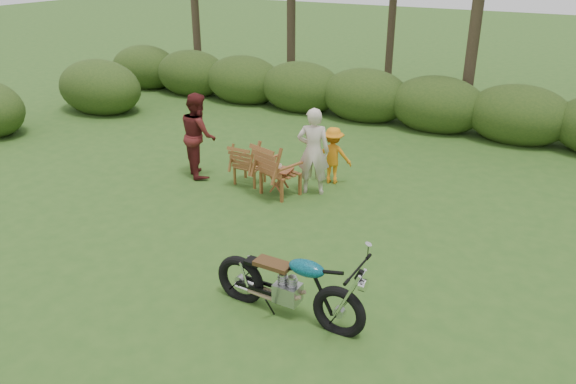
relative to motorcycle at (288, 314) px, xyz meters
The scene contains 9 objects.
ground 0.57m from the motorcycle, behind, with size 80.00×80.00×0.00m, color #2B511B.
motorcycle is the anchor object (origin of this frame).
lawn_chair_right 3.88m from the motorcycle, 121.17° to the left, with size 0.73×0.73×1.06m, color brown, non-canonical shape.
lawn_chair_left 4.50m from the motorcycle, 128.95° to the left, with size 0.59×0.59×0.86m, color brown, non-canonical shape.
side_table 3.93m from the motorcycle, 121.53° to the left, with size 0.49×0.41×0.51m, color brown, non-canonical shape.
cup 3.96m from the motorcycle, 121.70° to the left, with size 0.13×0.13×0.10m, color #EEE3C4.
adult_a 3.99m from the motorcycle, 112.13° to the left, with size 0.62×0.41×1.70m, color beige.
adult_b 5.25m from the motorcycle, 139.58° to the left, with size 0.85×0.66×1.74m, color #541818.
child 4.57m from the motorcycle, 107.70° to the left, with size 0.75×0.43×1.16m, color orange.
Camera 1 is at (3.54, -5.34, 4.42)m, focal length 35.00 mm.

